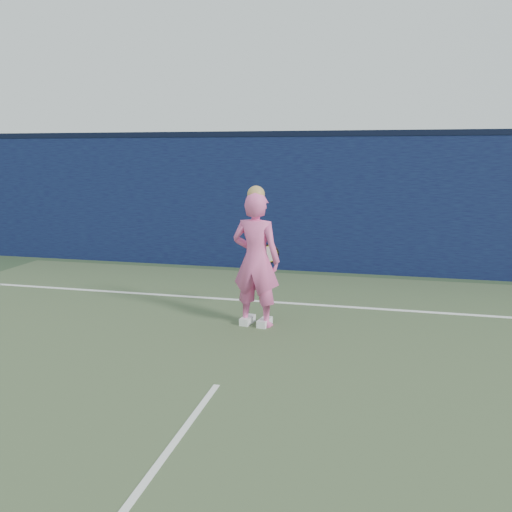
# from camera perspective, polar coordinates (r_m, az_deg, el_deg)

# --- Properties ---
(ground) EXTENTS (80.00, 80.00, 0.00)m
(ground) POSITION_cam_1_polar(r_m,az_deg,el_deg) (4.53, -8.18, -18.49)
(ground) COLOR #2A4229
(ground) RESTS_ON ground
(backstop_wall) EXTENTS (24.00, 0.40, 2.50)m
(backstop_wall) POSITION_cam_1_polar(r_m,az_deg,el_deg) (10.31, 5.07, 5.46)
(backstop_wall) COLOR #0B0D33
(backstop_wall) RESTS_ON ground
(wall_cap) EXTENTS (24.00, 0.42, 0.10)m
(wall_cap) POSITION_cam_1_polar(r_m,az_deg,el_deg) (10.27, 5.20, 12.69)
(wall_cap) COLOR black
(wall_cap) RESTS_ON backstop_wall
(player) EXTENTS (0.68, 0.50, 1.81)m
(player) POSITION_cam_1_polar(r_m,az_deg,el_deg) (6.89, 0.00, -0.38)
(player) COLOR pink
(player) RESTS_ON ground
(racket) EXTENTS (0.51, 0.11, 0.27)m
(racket) POSITION_cam_1_polar(r_m,az_deg,el_deg) (7.31, 1.22, 0.19)
(racket) COLOR black
(racket) RESTS_ON ground
(court_lines) EXTENTS (11.00, 12.04, 0.01)m
(court_lines) POSITION_cam_1_polar(r_m,az_deg,el_deg) (4.27, -9.92, -20.39)
(court_lines) COLOR white
(court_lines) RESTS_ON court_surface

